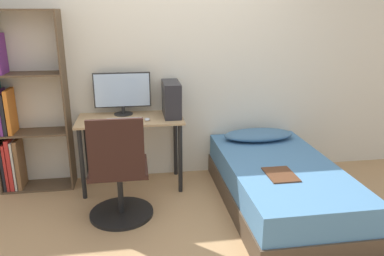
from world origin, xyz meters
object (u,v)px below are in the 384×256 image
Objects in this scene: bed at (280,185)px; pc_tower at (171,99)px; monitor at (122,92)px; bookshelf at (15,111)px; keyboard at (124,120)px; office_chair at (119,180)px.

pc_tower is (-0.94, 0.70, 0.71)m from bed.
bookshelf is at bearing -178.11° from monitor.
bed is at bearing -21.39° from keyboard.
keyboard is at bearing 158.61° from bed.
bookshelf is at bearing 176.98° from pc_tower.
bed is at bearing -0.21° from office_chair.
bookshelf is 1.36m from office_chair.
keyboard is at bearing -86.94° from monitor.
office_chair is (1.02, -0.78, -0.46)m from bookshelf.
bed is at bearing -36.83° from pc_tower.
office_chair is at bearing -127.58° from pc_tower.
bookshelf is 5.23× the size of keyboard.
monitor is at bearing 87.12° from office_chair.
monitor is at bearing 1.89° from bookshelf.
office_chair is 2.36× the size of pc_tower.
monitor is (0.04, 0.82, 0.61)m from office_chair.
office_chair is 0.68m from keyboard.
bed is 4.50× the size of pc_tower.
monitor is at bearing 166.76° from pc_tower.
bookshelf is 1.07m from monitor.
pc_tower is (1.55, -0.08, 0.09)m from bookshelf.
monitor is (1.06, 0.03, 0.15)m from bookshelf.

